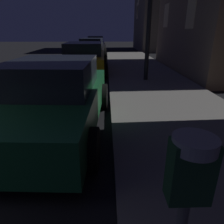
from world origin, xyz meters
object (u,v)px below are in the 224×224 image
car_green (54,98)px  car_black (92,48)px  car_white (96,43)px  parking_meter (185,201)px  car_yellow_cab (85,58)px

car_green → car_black: size_ratio=0.96×
car_green → car_white: 18.74m
car_black → car_white: size_ratio=1.00×
car_green → car_black: (-0.00, 12.29, 0.01)m
car_white → parking_meter: bearing=-86.3°
parking_meter → car_green: parking_meter is taller
car_black → parking_meter: bearing=-84.8°
car_black → car_yellow_cab: bearing=-90.0°
car_black → car_white: same height
parking_meter → car_black: bearing=95.2°
car_yellow_cab → car_white: same height
car_yellow_cab → car_white: 12.37m
car_white → car_green: bearing=-90.0°
car_green → car_white: size_ratio=0.96×
car_green → car_white: (0.00, 18.74, 0.01)m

